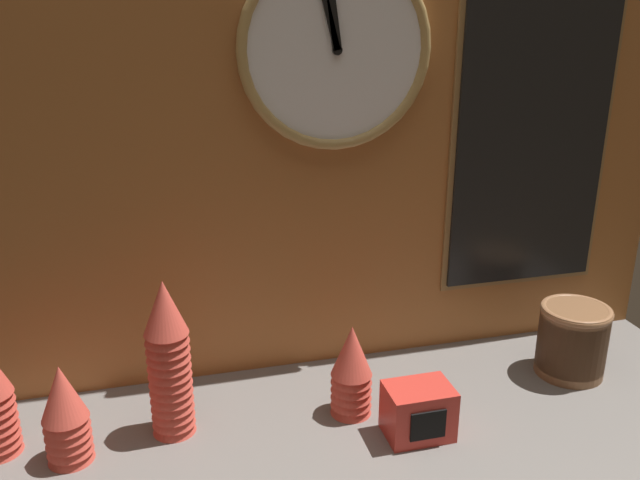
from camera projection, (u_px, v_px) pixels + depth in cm
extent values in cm
cube|color=slate|center=(333.00, 442.00, 121.33)|extent=(160.00, 56.00, 4.00)
cube|color=#A3602D|center=(297.00, 113.00, 126.72)|extent=(160.00, 3.00, 105.00)
cone|color=#DB4C3D|center=(68.00, 435.00, 112.02)|extent=(7.66, 7.66, 9.71)
cone|color=#DB4C3D|center=(67.00, 426.00, 111.47)|extent=(7.66, 7.66, 9.71)
cone|color=#DB4C3D|center=(66.00, 418.00, 110.91)|extent=(7.66, 7.66, 9.71)
cone|color=#DB4C3D|center=(65.00, 410.00, 110.35)|extent=(7.66, 7.66, 9.71)
cone|color=#DB4C3D|center=(63.00, 401.00, 109.80)|extent=(7.66, 7.66, 9.71)
cone|color=#DB4C3D|center=(62.00, 393.00, 109.24)|extent=(7.66, 7.66, 9.71)
cone|color=#DB4C3D|center=(173.00, 407.00, 119.47)|extent=(7.66, 7.66, 9.71)
cone|color=#DB4C3D|center=(172.00, 399.00, 118.91)|extent=(7.66, 7.66, 9.71)
cone|color=#DB4C3D|center=(172.00, 391.00, 118.36)|extent=(7.66, 7.66, 9.71)
cone|color=#DB4C3D|center=(171.00, 383.00, 117.80)|extent=(7.66, 7.66, 9.71)
cone|color=#DB4C3D|center=(170.00, 375.00, 117.24)|extent=(7.66, 7.66, 9.71)
cone|color=#DB4C3D|center=(169.00, 367.00, 116.69)|extent=(7.66, 7.66, 9.71)
cone|color=#DB4C3D|center=(169.00, 359.00, 116.13)|extent=(7.66, 7.66, 9.71)
cone|color=#DB4C3D|center=(168.00, 350.00, 115.57)|extent=(7.66, 7.66, 9.71)
cone|color=#DB4C3D|center=(167.00, 342.00, 115.01)|extent=(7.66, 7.66, 9.71)
cone|color=#DB4C3D|center=(166.00, 333.00, 114.46)|extent=(7.66, 7.66, 9.71)
cone|color=#DB4C3D|center=(166.00, 325.00, 113.90)|extent=(7.66, 7.66, 9.71)
cone|color=#DB4C3D|center=(165.00, 316.00, 113.34)|extent=(7.66, 7.66, 9.71)
cone|color=#DB4C3D|center=(164.00, 307.00, 112.79)|extent=(7.66, 7.66, 9.71)
cone|color=#DB4C3D|center=(351.00, 390.00, 124.78)|extent=(7.66, 7.66, 9.71)
cone|color=#DB4C3D|center=(351.00, 382.00, 124.22)|extent=(7.66, 7.66, 9.71)
cone|color=#DB4C3D|center=(351.00, 374.00, 123.67)|extent=(7.66, 7.66, 9.71)
cone|color=#DB4C3D|center=(352.00, 367.00, 123.11)|extent=(7.66, 7.66, 9.71)
cone|color=#DB4C3D|center=(352.00, 359.00, 122.55)|extent=(7.66, 7.66, 9.71)
cone|color=#DB4C3D|center=(352.00, 351.00, 122.00)|extent=(7.66, 7.66, 9.71)
cylinder|color=brown|center=(569.00, 363.00, 139.10)|extent=(13.68, 13.68, 4.21)
cylinder|color=brown|center=(570.00, 356.00, 138.50)|extent=(13.68, 13.68, 4.21)
cylinder|color=brown|center=(571.00, 348.00, 137.90)|extent=(13.68, 13.68, 4.21)
cylinder|color=brown|center=(572.00, 341.00, 137.31)|extent=(13.68, 13.68, 4.21)
cylinder|color=brown|center=(573.00, 333.00, 136.71)|extent=(13.68, 13.68, 4.21)
cylinder|color=brown|center=(574.00, 325.00, 136.11)|extent=(13.68, 13.68, 4.21)
cylinder|color=brown|center=(576.00, 317.00, 135.51)|extent=(13.68, 13.68, 4.21)
torus|color=#946542|center=(577.00, 311.00, 135.01)|extent=(14.10, 14.10, 1.51)
cylinder|color=white|center=(335.00, 50.00, 121.98)|extent=(35.82, 1.80, 35.82)
torus|color=#AD894C|center=(337.00, 50.00, 121.24)|extent=(36.37, 1.98, 36.37)
cube|color=black|center=(334.00, 24.00, 119.13)|extent=(2.87, 0.60, 9.09)
cube|color=black|center=(328.00, 10.00, 118.06)|extent=(4.66, 0.60, 13.79)
cylinder|color=black|center=(337.00, 50.00, 120.80)|extent=(1.79, 0.60, 1.79)
cube|color=olive|center=(530.00, 145.00, 139.52)|extent=(36.19, 0.60, 61.67)
cube|color=black|center=(532.00, 145.00, 139.14)|extent=(33.79, 1.20, 59.27)
cube|color=red|center=(418.00, 411.00, 118.57)|extent=(11.59, 8.39, 9.52)
cube|color=black|center=(428.00, 425.00, 114.58)|extent=(6.37, 0.40, 5.33)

